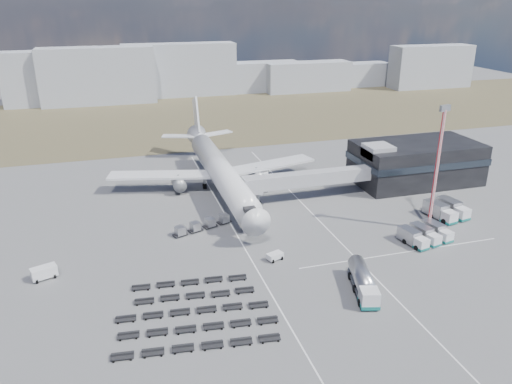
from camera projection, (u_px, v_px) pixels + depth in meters
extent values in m
plane|color=#565659|center=(258.00, 251.00, 90.89)|extent=(420.00, 420.00, 0.00)
cube|color=brown|center=(175.00, 118.00, 189.05)|extent=(420.00, 90.00, 0.01)
cube|color=silver|center=(240.00, 240.00, 94.82)|extent=(0.25, 110.00, 0.01)
cube|color=silver|center=(327.00, 229.00, 99.56)|extent=(0.25, 110.00, 0.01)
cube|color=silver|center=(402.00, 253.00, 90.32)|extent=(40.00, 0.25, 0.01)
cube|color=black|center=(416.00, 163.00, 123.09)|extent=(30.00, 16.00, 10.00)
cube|color=#262D38|center=(417.00, 158.00, 122.65)|extent=(30.40, 16.40, 1.60)
cube|color=#939399|center=(378.00, 151.00, 116.50)|extent=(6.00, 6.00, 3.00)
cube|color=#939399|center=(309.00, 178.00, 112.07)|extent=(29.80, 3.00, 3.00)
cube|color=#939399|center=(252.00, 185.00, 108.10)|extent=(4.00, 3.60, 3.40)
cylinder|color=slate|center=(258.00, 195.00, 109.88)|extent=(0.70, 0.70, 5.10)
cylinder|color=black|center=(258.00, 203.00, 110.65)|extent=(1.40, 0.90, 1.40)
cylinder|color=silver|center=(221.00, 172.00, 115.72)|extent=(5.60, 48.00, 5.60)
cone|color=silver|center=(252.00, 217.00, 92.07)|extent=(5.60, 5.00, 5.60)
cone|color=silver|center=(199.00, 138.00, 140.41)|extent=(5.60, 8.00, 5.60)
cube|color=black|center=(249.00, 209.00, 93.56)|extent=(2.20, 2.00, 0.80)
cube|color=silver|center=(162.00, 175.00, 117.20)|extent=(25.59, 11.38, 0.50)
cube|color=silver|center=(268.00, 165.00, 124.04)|extent=(25.59, 11.38, 0.50)
cylinder|color=slate|center=(179.00, 183.00, 116.96)|extent=(3.00, 5.00, 3.00)
cylinder|color=slate|center=(256.00, 175.00, 121.96)|extent=(3.00, 5.00, 3.00)
cube|color=silver|center=(178.00, 136.00, 140.60)|extent=(9.49, 5.63, 0.35)
cube|color=silver|center=(217.00, 133.00, 143.49)|extent=(9.49, 5.63, 0.35)
cube|color=silver|center=(196.00, 116.00, 141.00)|extent=(0.50, 9.06, 11.45)
cylinder|color=slate|center=(245.00, 225.00, 98.46)|extent=(0.50, 0.50, 2.50)
cylinder|color=slate|center=(205.00, 184.00, 119.93)|extent=(0.60, 0.60, 2.50)
cylinder|color=slate|center=(230.00, 181.00, 121.61)|extent=(0.60, 0.60, 2.50)
cylinder|color=black|center=(245.00, 228.00, 98.74)|extent=(0.50, 1.20, 1.20)
cube|color=#989CA6|center=(24.00, 79.00, 206.57)|extent=(17.32, 12.00, 22.21)
cube|color=#989CA6|center=(98.00, 76.00, 211.00)|extent=(47.18, 12.00, 23.58)
cube|color=#989CA6|center=(180.00, 70.00, 228.33)|extent=(50.91, 12.00, 23.43)
cube|color=#989CA6|center=(260.00, 77.00, 240.94)|extent=(38.14, 12.00, 13.88)
cube|color=#989CA6|center=(307.00, 77.00, 240.91)|extent=(41.32, 12.00, 13.89)
cube|color=#989CA6|center=(353.00, 75.00, 255.14)|extent=(37.13, 12.00, 11.43)
cube|color=#989CA6|center=(431.00, 67.00, 249.81)|extent=(41.37, 12.00, 20.60)
cube|color=silver|center=(369.00, 298.00, 73.96)|extent=(3.33, 3.33, 2.60)
cube|color=#126762|center=(369.00, 303.00, 74.33)|extent=(3.46, 3.46, 0.56)
cylinder|color=#A6A5AA|center=(361.00, 275.00, 78.92)|extent=(4.94, 8.91, 2.82)
cube|color=slate|center=(361.00, 282.00, 79.40)|extent=(4.83, 8.88, 0.40)
cylinder|color=black|center=(363.00, 290.00, 77.92)|extent=(3.16, 1.97, 1.24)
cube|color=silver|center=(275.00, 257.00, 87.63)|extent=(3.20, 2.46, 1.32)
cube|color=silver|center=(44.00, 273.00, 81.65)|extent=(4.40, 3.10, 2.17)
cube|color=silver|center=(262.00, 180.00, 120.36)|extent=(4.83, 7.34, 3.18)
cube|color=#126762|center=(262.00, 186.00, 120.84)|extent=(4.98, 7.49, 0.51)
cube|color=silver|center=(422.00, 244.00, 91.02)|extent=(2.50, 2.43, 2.03)
cube|color=#126762|center=(421.00, 247.00, 91.31)|extent=(2.61, 2.54, 0.42)
cube|color=#A6A5AA|center=(409.00, 235.00, 93.53)|extent=(3.05, 4.61, 2.40)
cube|color=silver|center=(434.00, 240.00, 92.41)|extent=(2.50, 2.43, 2.03)
cube|color=#126762|center=(433.00, 244.00, 92.70)|extent=(2.61, 2.54, 0.42)
cube|color=#A6A5AA|center=(421.00, 231.00, 94.92)|extent=(3.05, 4.61, 2.40)
cube|color=silver|center=(446.00, 236.00, 93.80)|extent=(2.50, 2.43, 2.03)
cube|color=#126762|center=(445.00, 240.00, 94.08)|extent=(2.61, 2.54, 0.42)
cube|color=#A6A5AA|center=(433.00, 228.00, 96.30)|extent=(3.05, 4.61, 2.40)
cube|color=silver|center=(449.00, 217.00, 101.43)|extent=(2.90, 2.81, 2.39)
cube|color=#126762|center=(449.00, 221.00, 101.76)|extent=(3.03, 2.94, 0.49)
cube|color=#A6A5AA|center=(436.00, 209.00, 104.42)|extent=(3.49, 5.40, 2.83)
cube|color=silver|center=(462.00, 214.00, 102.99)|extent=(2.90, 2.81, 2.39)
cube|color=#126762|center=(462.00, 218.00, 103.33)|extent=(3.03, 2.94, 0.49)
cube|color=#A6A5AA|center=(448.00, 205.00, 105.99)|extent=(3.49, 5.40, 2.83)
cube|color=black|center=(180.00, 235.00, 96.44)|extent=(3.11, 2.47, 0.19)
cube|color=#A6A5AA|center=(180.00, 230.00, 96.12)|extent=(2.13, 2.13, 1.57)
cube|color=black|center=(195.00, 230.00, 98.25)|extent=(3.11, 2.47, 0.19)
cube|color=#A6A5AA|center=(195.00, 226.00, 97.93)|extent=(2.13, 2.13, 1.57)
cube|color=black|center=(210.00, 226.00, 100.06)|extent=(3.11, 2.47, 0.19)
cube|color=#A6A5AA|center=(210.00, 222.00, 99.73)|extent=(2.13, 2.13, 1.57)
cube|color=black|center=(224.00, 222.00, 101.87)|extent=(3.11, 2.47, 0.19)
cube|color=#A6A5AA|center=(224.00, 218.00, 101.54)|extent=(2.13, 2.13, 1.57)
cube|color=black|center=(198.00, 346.00, 65.69)|extent=(23.27, 3.79, 0.70)
cube|color=black|center=(196.00, 327.00, 69.41)|extent=(23.27, 3.79, 0.70)
cube|color=black|center=(194.00, 311.00, 73.13)|extent=(23.27, 3.79, 0.70)
cube|color=black|center=(192.00, 295.00, 76.85)|extent=(19.42, 3.40, 0.70)
cube|color=black|center=(190.00, 281.00, 80.57)|extent=(19.42, 3.40, 0.70)
cylinder|color=red|center=(436.00, 172.00, 94.89)|extent=(0.67, 0.67, 24.10)
cube|color=slate|center=(445.00, 108.00, 90.36)|extent=(2.38, 1.05, 1.16)
cube|color=#565659|center=(428.00, 229.00, 99.25)|extent=(1.93, 1.93, 0.29)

